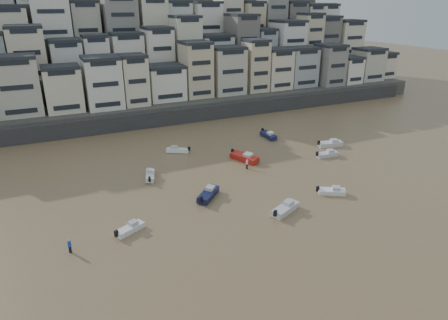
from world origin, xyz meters
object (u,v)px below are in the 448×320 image
boat_d (327,153)px  boat_c (208,193)px  person_blue (70,246)px  person_pink (247,164)px  boat_f (150,175)px  boat_j (130,228)px  boat_g (330,143)px  boat_h (178,149)px  boat_b (332,191)px  boat_a (285,207)px  boat_e (244,156)px  boat_i (268,134)px

boat_d → boat_c: bearing=-162.9°
person_blue → person_pink: same height
boat_f → person_blue: size_ratio=2.68×
boat_j → person_blue: bearing=165.6°
boat_d → boat_g: boat_g is taller
boat_h → boat_b: bearing=151.0°
boat_d → boat_a: bearing=-137.7°
boat_c → boat_j: (-12.56, -4.43, -0.17)m
boat_g → boat_j: size_ratio=1.24×
boat_j → person_pink: person_pink is taller
boat_d → person_blue: bearing=-161.1°
boat_e → person_pink: person_pink is taller
boat_i → boat_c: bearing=-47.3°
boat_d → boat_h: bearing=155.0°
boat_d → boat_j: boat_d is taller
boat_a → boat_c: boat_c is taller
boat_a → boat_h: (-5.92, 28.20, -0.09)m
boat_i → person_blue: bearing=-57.6°
boat_b → boat_d: boat_d is taller
boat_g → person_pink: bearing=-159.4°
boat_g → boat_f: bearing=-167.9°
boat_h → person_pink: 15.04m
boat_j → person_pink: size_ratio=2.46×
boat_c → person_blue: (-19.78, -5.93, 0.11)m
boat_g → boat_c: bearing=-149.4°
boat_c → boat_j: size_ratio=1.29×
boat_i → boat_b: bearing=-9.9°
boat_b → boat_c: (-17.17, 6.81, 0.16)m
boat_f → boat_i: boat_i is taller
boat_i → boat_a: bearing=-25.9°
boat_d → boat_f: (-32.43, 4.34, 0.01)m
boat_b → boat_g: bearing=81.4°
boat_b → boat_d: size_ratio=0.95×
boat_d → person_blue: (-46.24, -11.88, 0.24)m
boat_a → boat_g: 29.34m
boat_c → person_pink: person_pink is taller
boat_d → boat_j: (-39.02, -10.38, -0.05)m
boat_c → boat_i: (22.20, 19.99, -0.04)m
boat_g → person_pink: size_ratio=3.06×
boat_d → boat_b: bearing=-121.6°
boat_c → boat_h: boat_c is taller
boat_e → boat_j: size_ratio=1.43×
boat_c → boat_d: boat_c is taller
boat_g → person_blue: (-50.38, -16.08, 0.14)m
boat_d → boat_h: boat_h is taller
boat_c → person_blue: 20.65m
boat_a → boat_b: bearing=-14.7°
boat_j → person_pink: (22.82, 11.62, 0.29)m
boat_e → boat_h: 13.25m
boat_c → boat_i: 29.88m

